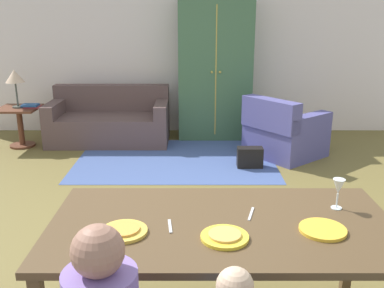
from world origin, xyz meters
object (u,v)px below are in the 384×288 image
(dining_table, at_px, (221,233))
(book_upper, at_px, (28,105))
(book_lower, at_px, (31,107))
(plate_near_child, at_px, (223,237))
(plate_near_man, at_px, (122,232))
(couch, at_px, (108,122))
(wine_glass, at_px, (337,187))
(handbag, at_px, (248,157))
(side_table, at_px, (18,121))
(armoire, at_px, (213,70))
(armchair, at_px, (282,133))
(table_lamp, at_px, (13,78))
(plate_near_woman, at_px, (321,229))

(dining_table, bearing_deg, book_upper, 122.75)
(book_lower, bearing_deg, plate_near_child, -58.79)
(plate_near_man, relative_size, couch, 0.14)
(book_upper, bearing_deg, wine_glass, -49.18)
(couch, height_order, book_upper, couch)
(couch, bearing_deg, handbag, -30.41)
(side_table, bearing_deg, plate_near_man, -61.94)
(plate_near_child, bearing_deg, wine_glass, 27.46)
(dining_table, distance_m, wine_glass, 0.74)
(plate_near_man, xyz_separation_m, wine_glass, (1.22, 0.30, 0.12))
(couch, bearing_deg, wine_glass, -62.01)
(plate_near_man, relative_size, armoire, 0.12)
(armchair, bearing_deg, side_table, 173.37)
(book_upper, height_order, handbag, book_upper)
(wine_glass, bearing_deg, table_lamp, 132.20)
(dining_table, distance_m, armchair, 3.63)
(table_lamp, relative_size, book_lower, 2.45)
(armchair, bearing_deg, couch, 164.42)
(wine_glass, relative_size, handbag, 0.58)
(plate_near_woman, height_order, handbag, plate_near_woman)
(plate_near_child, xyz_separation_m, book_lower, (-2.45, 4.04, -0.18))
(dining_table, relative_size, table_lamp, 3.56)
(plate_near_man, relative_size, book_lower, 1.14)
(plate_near_child, xyz_separation_m, table_lamp, (-2.66, 4.06, 0.24))
(plate_near_child, distance_m, wine_glass, 0.79)
(armoire, xyz_separation_m, table_lamp, (-2.84, -0.55, -0.04))
(couch, xyz_separation_m, table_lamp, (-1.25, -0.26, 0.71))
(plate_near_woman, distance_m, armoire, 4.55)
(dining_table, height_order, side_table, dining_table)
(armoire, relative_size, handbag, 6.56)
(dining_table, bearing_deg, plate_near_child, -90.00)
(plate_near_child, distance_m, armchair, 3.81)
(armchair, bearing_deg, book_upper, 173.61)
(armchair, height_order, book_upper, armchair)
(plate_near_man, xyz_separation_m, couch, (-0.88, 4.26, -0.47))
(dining_table, xyz_separation_m, book_upper, (-2.47, 3.84, -0.07))
(dining_table, relative_size, book_upper, 8.74)
(plate_near_man, xyz_separation_m, book_lower, (-1.92, 3.98, -0.18))
(dining_table, bearing_deg, book_lower, 122.38)
(plate_near_child, xyz_separation_m, couch, (-1.41, 4.32, -0.47))
(table_lamp, bearing_deg, armchair, -6.63)
(couch, height_order, table_lamp, table_lamp)
(armchair, distance_m, armoire, 1.52)
(handbag, bearing_deg, armchair, 42.55)
(armoire, bearing_deg, side_table, -169.00)
(wine_glass, distance_m, armchair, 3.34)
(couch, xyz_separation_m, side_table, (-1.25, -0.26, 0.07))
(armoire, bearing_deg, wine_glass, -83.13)
(plate_near_child, bearing_deg, armchair, 73.54)
(plate_near_woman, distance_m, armchair, 3.61)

